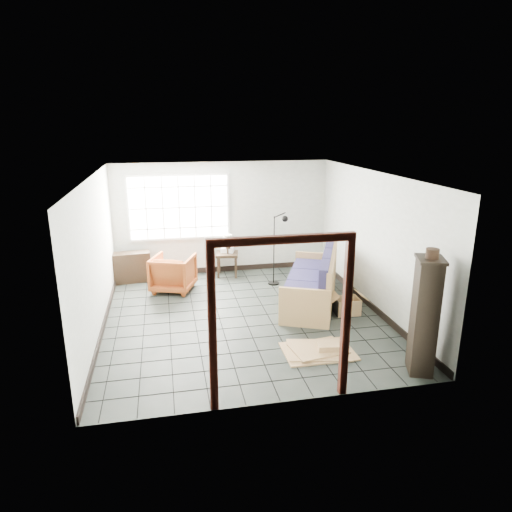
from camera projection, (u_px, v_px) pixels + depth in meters
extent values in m
plane|color=black|center=(244.00, 316.00, 8.45)|extent=(5.50, 5.50, 0.00)
cube|color=#ACB1AA|center=(223.00, 218.00, 10.67)|extent=(5.00, 0.02, 2.60)
cube|color=#ACB1AA|center=(282.00, 309.00, 5.50)|extent=(5.00, 0.02, 2.60)
cube|color=#ACB1AA|center=(96.00, 257.00, 7.60)|extent=(0.02, 5.50, 2.60)
cube|color=#ACB1AA|center=(374.00, 242.00, 8.56)|extent=(0.02, 5.50, 2.60)
cube|color=white|center=(242.00, 175.00, 7.72)|extent=(5.00, 5.50, 0.02)
cube|color=black|center=(224.00, 269.00, 11.00)|extent=(4.95, 0.03, 0.12)
cube|color=black|center=(104.00, 325.00, 7.96)|extent=(0.03, 5.45, 0.12)
cube|color=black|center=(368.00, 303.00, 8.91)|extent=(0.03, 5.45, 0.12)
cube|color=silver|center=(179.00, 207.00, 10.35)|extent=(2.32, 0.06, 1.52)
cube|color=white|center=(179.00, 208.00, 10.32)|extent=(2.20, 0.02, 1.40)
cube|color=#34120B|center=(212.00, 332.00, 5.45)|extent=(0.10, 0.08, 2.10)
cube|color=#34120B|center=(346.00, 320.00, 5.78)|extent=(0.10, 0.08, 2.10)
cube|color=#34120B|center=(283.00, 240.00, 5.31)|extent=(1.80, 0.08, 0.10)
cube|color=tan|center=(310.00, 293.00, 9.04)|extent=(1.71, 2.41, 0.40)
cube|color=tan|center=(304.00, 308.00, 7.91)|extent=(0.85, 0.42, 0.72)
cube|color=tan|center=(315.00, 268.00, 10.08)|extent=(0.85, 0.42, 0.72)
cube|color=tan|center=(332.00, 275.00, 8.84)|extent=(0.97, 2.09, 0.78)
cube|color=#1F173A|center=(306.00, 292.00, 8.27)|extent=(1.02, 0.98, 0.18)
cube|color=#1F173A|center=(324.00, 280.00, 8.13)|extent=(0.43, 0.72, 0.58)
cube|color=#1F173A|center=(310.00, 279.00, 8.96)|extent=(1.02, 0.98, 0.18)
cube|color=#1F173A|center=(327.00, 267.00, 8.82)|extent=(0.43, 0.72, 0.58)
cube|color=#1F173A|center=(313.00, 268.00, 9.65)|extent=(1.02, 0.98, 0.18)
cube|color=#1F173A|center=(329.00, 257.00, 9.51)|extent=(0.43, 0.72, 0.58)
imported|color=maroon|center=(173.00, 271.00, 9.65)|extent=(1.04, 1.01, 0.85)
cube|color=black|center=(227.00, 254.00, 10.57)|extent=(0.58, 0.58, 0.06)
cube|color=black|center=(218.00, 268.00, 10.45)|extent=(0.06, 0.06, 0.50)
cube|color=black|center=(236.00, 268.00, 10.46)|extent=(0.06, 0.06, 0.50)
cube|color=black|center=(219.00, 263.00, 10.83)|extent=(0.06, 0.06, 0.50)
cube|color=black|center=(236.00, 263.00, 10.84)|extent=(0.06, 0.06, 0.50)
cylinder|color=black|center=(228.00, 250.00, 10.53)|extent=(0.14, 0.14, 0.15)
cylinder|color=black|center=(228.00, 244.00, 10.49)|extent=(0.03, 0.03, 0.11)
cone|color=beige|center=(228.00, 239.00, 10.46)|extent=(0.36, 0.36, 0.22)
cube|color=silver|center=(227.00, 250.00, 10.60)|extent=(0.34, 0.30, 0.10)
cylinder|color=black|center=(221.00, 250.00, 10.62)|extent=(0.04, 0.06, 0.06)
cylinder|color=black|center=(274.00, 283.00, 10.15)|extent=(0.32, 0.32, 0.03)
cylinder|color=black|center=(274.00, 250.00, 9.93)|extent=(0.03, 0.03, 1.51)
cylinder|color=black|center=(280.00, 215.00, 9.65)|extent=(0.25, 0.10, 0.14)
sphere|color=black|center=(285.00, 219.00, 9.61)|extent=(0.17, 0.17, 0.14)
cube|color=black|center=(130.00, 267.00, 10.20)|extent=(0.91, 0.45, 0.68)
cube|color=black|center=(130.00, 267.00, 10.20)|extent=(0.84, 0.39, 0.03)
cube|color=black|center=(424.00, 317.00, 6.37)|extent=(0.44, 0.51, 1.69)
cube|color=black|center=(431.00, 259.00, 6.13)|extent=(0.50, 0.56, 0.04)
cylinder|color=black|center=(432.00, 253.00, 6.09)|extent=(0.23, 0.23, 0.13)
cube|color=#A1704D|center=(346.00, 313.00, 8.60)|extent=(0.45, 0.36, 0.02)
cube|color=black|center=(335.00, 306.00, 8.52)|extent=(0.03, 0.35, 0.30)
cube|color=#A1704D|center=(358.00, 305.00, 8.59)|extent=(0.03, 0.35, 0.30)
cube|color=#A1704D|center=(350.00, 309.00, 8.39)|extent=(0.44, 0.03, 0.30)
cube|color=#A1704D|center=(343.00, 302.00, 8.72)|extent=(0.44, 0.03, 0.30)
cube|color=#A1704D|center=(333.00, 297.00, 8.45)|extent=(0.18, 0.36, 0.12)
cube|color=#A1704D|center=(361.00, 295.00, 8.54)|extent=(0.18, 0.36, 0.12)
cube|color=#A1704D|center=(318.00, 351.00, 7.14)|extent=(1.10, 0.78, 0.02)
cube|color=#A1704D|center=(318.00, 350.00, 7.14)|extent=(1.08, 0.89, 0.02)
cube|color=#A1704D|center=(318.00, 349.00, 7.13)|extent=(0.90, 0.71, 0.02)
cube|color=#A1704D|center=(328.00, 346.00, 7.09)|extent=(0.36, 0.30, 0.09)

